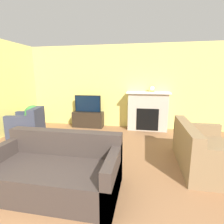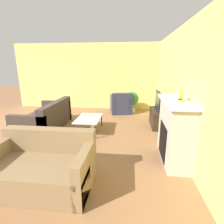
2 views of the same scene
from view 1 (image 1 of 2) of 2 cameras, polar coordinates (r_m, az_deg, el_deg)
name	(u,v)px [view 1 (image 1 of 2)]	position (r m, az deg, el deg)	size (l,w,h in m)	color
wall_back	(115,87)	(5.90, 0.84, 8.19)	(8.83, 0.06, 2.70)	#EADB72
fireplace	(148,110)	(5.66, 11.54, 0.57)	(1.34, 0.48, 1.23)	#BCB2A3
tv_stand	(88,119)	(5.99, -7.78, -2.42)	(1.03, 0.36, 0.52)	#2D2319
tv	(88,104)	(5.89, -7.93, 2.68)	(0.88, 0.06, 0.56)	black
couch_sectional	(56,171)	(2.91, -17.74, -17.91)	(1.90, 0.98, 0.82)	#3D332D
couch_loveseat	(203,152)	(3.79, 27.69, -11.61)	(0.96, 1.58, 0.82)	#8C704C
armchair_by_window	(28,126)	(5.59, -25.80, -4.06)	(0.96, 0.92, 0.82)	#33384C
coffee_table	(89,137)	(3.95, -7.60, -8.24)	(1.05, 0.65, 0.40)	#333338
potted_plant	(33,115)	(5.92, -24.27, -0.96)	(0.54, 0.54, 0.83)	beige
mantel_clock	(152,88)	(5.58, 13.04, 7.53)	(0.18, 0.07, 0.21)	#B79338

